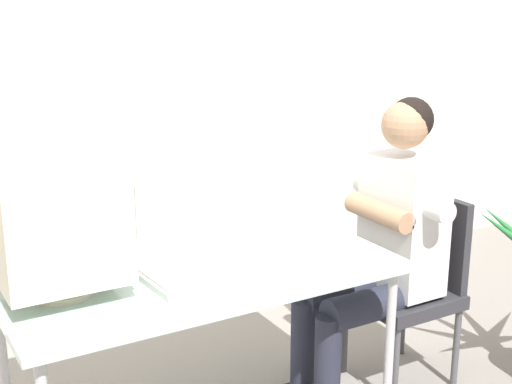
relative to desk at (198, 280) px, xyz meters
The scene contains 6 objects.
wall_back 1.64m from the desk, 77.91° to the left, with size 8.00×0.10×3.00m, color silver.
desk is the anchor object (origin of this frame).
crt_monitor 0.57m from the desk, behind, with size 0.41×0.39×0.42m.
keyboard 0.17m from the desk, 167.97° to the right, with size 0.20×0.42×0.03m.
office_chair 1.08m from the desk, ahead, with size 0.41×0.41×0.85m.
person_seated 0.87m from the desk, ahead, with size 0.74×0.56×1.30m.
Camera 1 is at (-1.04, -2.23, 1.72)m, focal length 50.06 mm.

